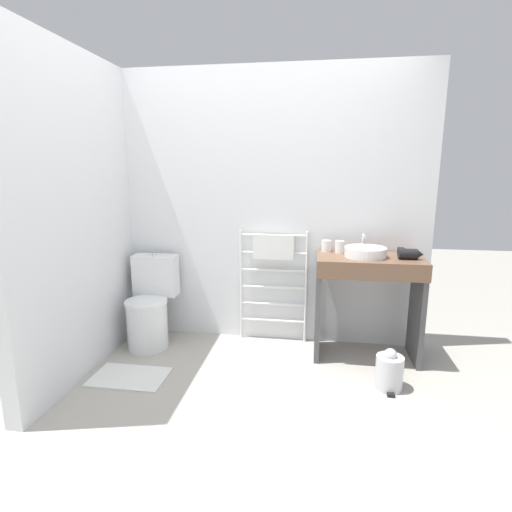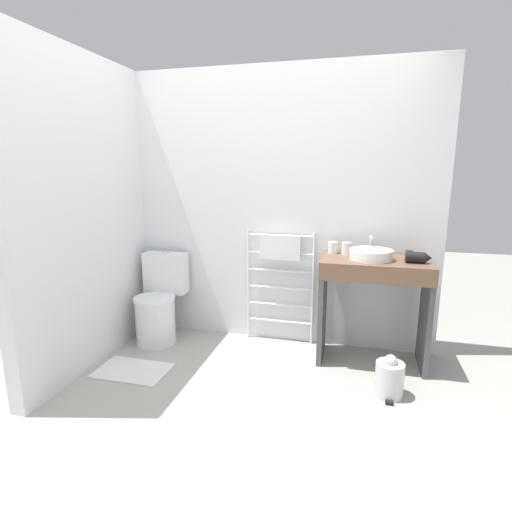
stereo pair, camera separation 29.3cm
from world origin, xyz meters
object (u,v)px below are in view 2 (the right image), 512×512
(sink_basin, at_px, (371,254))
(hair_dryer, at_px, (416,257))
(towel_radiator, at_px, (280,265))
(toilet, at_px, (159,305))
(trash_bin, at_px, (389,378))
(cup_near_edge, at_px, (346,248))
(cup_near_wall, at_px, (333,247))

(sink_basin, relative_size, hair_dryer, 1.75)
(towel_radiator, distance_m, hair_dryer, 1.13)
(toilet, xyz_separation_m, towel_radiator, (1.07, 0.25, 0.38))
(toilet, height_order, hair_dryer, hair_dryer)
(trash_bin, bearing_deg, sink_basin, 108.05)
(cup_near_edge, xyz_separation_m, trash_bin, (0.35, -0.62, -0.78))
(hair_dryer, relative_size, trash_bin, 0.61)
(sink_basin, xyz_separation_m, cup_near_edge, (-0.19, 0.14, 0.01))
(cup_near_wall, bearing_deg, cup_near_edge, -14.97)
(cup_near_wall, relative_size, cup_near_edge, 0.96)
(toilet, bearing_deg, sink_basin, 0.75)
(trash_bin, bearing_deg, cup_near_edge, 119.52)
(hair_dryer, bearing_deg, toilet, -179.97)
(cup_near_wall, height_order, trash_bin, cup_near_wall)
(cup_near_wall, xyz_separation_m, trash_bin, (0.46, -0.65, -0.78))
(towel_radiator, height_order, trash_bin, towel_radiator)
(cup_near_edge, bearing_deg, sink_basin, -35.49)
(sink_basin, relative_size, trash_bin, 1.07)
(toilet, relative_size, cup_near_edge, 7.94)
(cup_near_wall, height_order, cup_near_edge, cup_near_edge)
(toilet, distance_m, cup_near_edge, 1.74)
(sink_basin, height_order, trash_bin, sink_basin)
(cup_near_edge, xyz_separation_m, hair_dryer, (0.52, -0.16, -0.01))
(cup_near_edge, bearing_deg, hair_dryer, -17.21)
(towel_radiator, bearing_deg, cup_near_wall, -7.08)
(cup_near_edge, bearing_deg, toilet, -174.33)
(towel_radiator, height_order, sink_basin, towel_radiator)
(toilet, relative_size, cup_near_wall, 8.28)
(sink_basin, bearing_deg, towel_radiator, 163.56)
(sink_basin, bearing_deg, toilet, -179.25)
(sink_basin, relative_size, cup_near_wall, 3.40)
(sink_basin, xyz_separation_m, trash_bin, (0.16, -0.48, -0.77))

